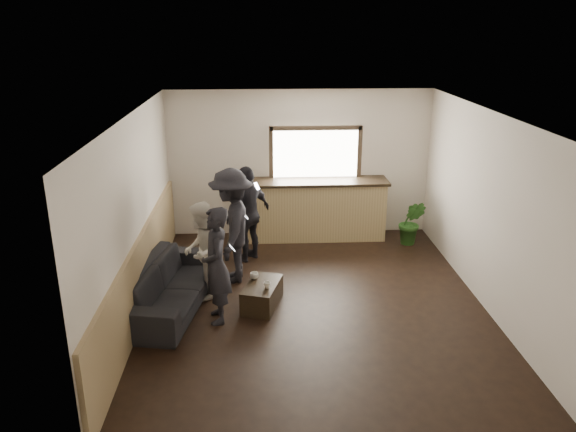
{
  "coord_description": "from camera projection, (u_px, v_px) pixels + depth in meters",
  "views": [
    {
      "loc": [
        -0.76,
        -7.45,
        3.98
      ],
      "look_at": [
        -0.35,
        0.4,
        1.24
      ],
      "focal_mm": 35.0,
      "sensor_mm": 36.0,
      "label": 1
    }
  ],
  "objects": [
    {
      "name": "cup_b",
      "position": [
        267.0,
        285.0,
        8.03
      ],
      "size": [
        0.13,
        0.13,
        0.09
      ],
      "primitive_type": "imported",
      "rotation": [
        0.0,
        0.0,
        2.8
      ],
      "color": "silver",
      "rests_on": "coffee_table"
    },
    {
      "name": "ground",
      "position": [
        313.0,
        303.0,
        8.37
      ],
      "size": [
        5.0,
        6.0,
        0.01
      ],
      "primitive_type": "cube",
      "color": "black"
    },
    {
      "name": "bar_counter",
      "position": [
        316.0,
        206.0,
        10.72
      ],
      "size": [
        2.7,
        0.68,
        2.13
      ],
      "color": "tan",
      "rests_on": "ground"
    },
    {
      "name": "potted_plant",
      "position": [
        412.0,
        222.0,
        10.44
      ],
      "size": [
        0.58,
        0.52,
        0.86
      ],
      "primitive_type": "imported",
      "rotation": [
        0.0,
        0.0,
        -0.35
      ],
      "color": "#2D6623",
      "rests_on": "ground"
    },
    {
      "name": "person_d",
      "position": [
        248.0,
        214.0,
        9.66
      ],
      "size": [
        0.98,
        0.99,
        1.68
      ],
      "rotation": [
        0.0,
        0.0,
        -2.34
      ],
      "color": "black",
      "rests_on": "ground"
    },
    {
      "name": "person_a",
      "position": [
        216.0,
        266.0,
        7.64
      ],
      "size": [
        0.51,
        0.66,
        1.66
      ],
      "rotation": [
        0.0,
        0.0,
        -1.42
      ],
      "color": "black",
      "rests_on": "ground"
    },
    {
      "name": "person_c",
      "position": [
        232.0,
        226.0,
        8.83
      ],
      "size": [
        0.74,
        1.22,
        1.85
      ],
      "rotation": [
        0.0,
        0.0,
        -1.61
      ],
      "color": "black",
      "rests_on": "ground"
    },
    {
      "name": "coffee_table",
      "position": [
        262.0,
        295.0,
        8.23
      ],
      "size": [
        0.65,
        0.89,
        0.35
      ],
      "primitive_type": "cube",
      "rotation": [
        0.0,
        0.0,
        -0.29
      ],
      "color": "black",
      "rests_on": "ground"
    },
    {
      "name": "sofa",
      "position": [
        170.0,
        285.0,
        8.17
      ],
      "size": [
        1.3,
        2.43,
        0.67
      ],
      "primitive_type": "imported",
      "rotation": [
        0.0,
        0.0,
        1.39
      ],
      "color": "black",
      "rests_on": "ground"
    },
    {
      "name": "room_shell",
      "position": [
        262.0,
        211.0,
        7.85
      ],
      "size": [
        5.01,
        6.01,
        2.8
      ],
      "color": "silver",
      "rests_on": "ground"
    },
    {
      "name": "person_b",
      "position": [
        202.0,
        251.0,
        8.33
      ],
      "size": [
        0.63,
        0.77,
        1.49
      ],
      "rotation": [
        0.0,
        0.0,
        -1.66
      ],
      "color": "silver",
      "rests_on": "ground"
    },
    {
      "name": "cup_a",
      "position": [
        254.0,
        276.0,
        8.32
      ],
      "size": [
        0.16,
        0.16,
        0.1
      ],
      "primitive_type": "imported",
      "rotation": [
        0.0,
        0.0,
        1.84
      ],
      "color": "silver",
      "rests_on": "coffee_table"
    }
  ]
}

